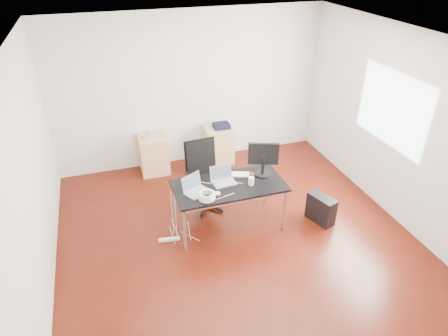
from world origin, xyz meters
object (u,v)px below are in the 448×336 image
object	(u,v)px
office_chair	(204,172)
desk	(229,188)
filing_cabinet_left	(154,154)
filing_cabinet_right	(219,145)
pc_tower	(321,209)

from	to	relation	value
office_chair	desk	bearing A→B (deg)	-76.53
filing_cabinet_left	filing_cabinet_right	bearing A→B (deg)	0.00
office_chair	pc_tower	bearing A→B (deg)	-35.72
filing_cabinet_right	pc_tower	world-z (taller)	filing_cabinet_right
desk	filing_cabinet_right	xyz separation A→B (m)	(0.45, 1.95, -0.33)
desk	filing_cabinet_left	size ratio (longest dim) A/B	2.29
desk	filing_cabinet_left	world-z (taller)	desk
filing_cabinet_left	filing_cabinet_right	size ratio (longest dim) A/B	1.00
office_chair	filing_cabinet_right	bearing A→B (deg)	59.80
office_chair	pc_tower	size ratio (longest dim) A/B	2.40
filing_cabinet_left	pc_tower	distance (m)	3.15
desk	filing_cabinet_left	bearing A→B (deg)	112.22
office_chair	filing_cabinet_left	size ratio (longest dim) A/B	1.54
desk	pc_tower	bearing A→B (deg)	-13.59
office_chair	filing_cabinet_left	world-z (taller)	office_chair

